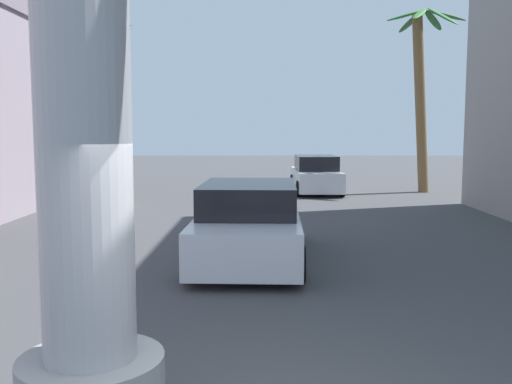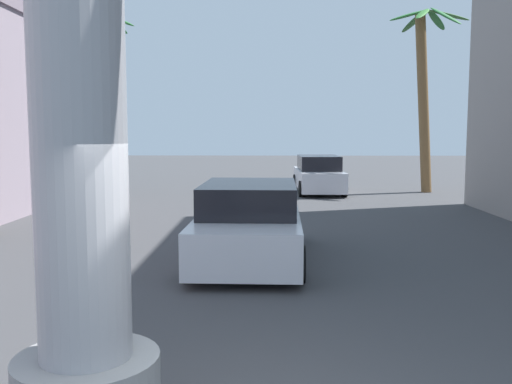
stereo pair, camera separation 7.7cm
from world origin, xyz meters
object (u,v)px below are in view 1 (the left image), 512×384
Objects in this scene: palm_tree_far_left at (97,73)px; car_far at (316,175)px; pedestrian_far_left at (95,183)px; palm_tree_far_right at (422,84)px; car_lead at (249,224)px.

car_far is at bearing 10.59° from palm_tree_far_left.
pedestrian_far_left is (-7.67, -5.89, 0.19)m from car_far.
car_far is 5.83m from palm_tree_far_right.
pedestrian_far_left is (1.06, -4.25, -3.92)m from palm_tree_far_left.
palm_tree_far_right is (4.39, 0.08, 3.83)m from car_far.
car_lead is 13.02m from car_far.
car_far is 2.95× the size of pedestrian_far_left.
pedestrian_far_left is at bearing -142.50° from car_far.
palm_tree_far_left is at bearing 104.01° from pedestrian_far_left.
car_lead is 0.68× the size of palm_tree_far_left.
palm_tree_far_left is 4.54× the size of pedestrian_far_left.
car_lead is 13.37m from palm_tree_far_left.
pedestrian_far_left is at bearing 126.58° from car_lead.
palm_tree_far_left reaches higher than car_lead.
car_far is 0.61× the size of palm_tree_far_right.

